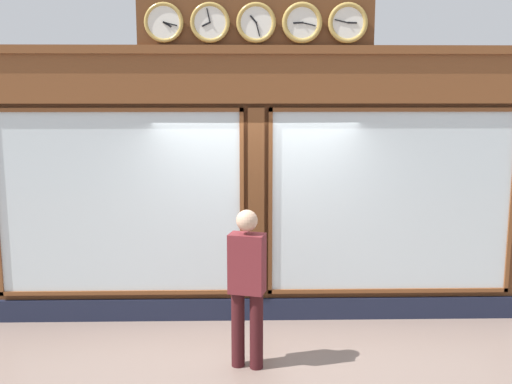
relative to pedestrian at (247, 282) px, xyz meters
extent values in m
cube|color=#5B3319|center=(-0.12, -1.47, 0.72)|extent=(6.62, 0.30, 3.31)
cube|color=#191E33|center=(-0.12, -1.30, -0.79)|extent=(6.62, 0.08, 0.28)
cube|color=brown|center=(-0.12, -1.28, 2.09)|extent=(6.49, 0.08, 0.58)
cube|color=brown|center=(-0.12, -1.30, 2.43)|extent=(6.75, 0.20, 0.10)
cube|color=silver|center=(-1.80, -1.31, 0.58)|extent=(2.96, 0.02, 2.23)
cube|color=brown|center=(-1.80, -1.29, 1.72)|extent=(3.06, 0.04, 0.05)
cube|color=brown|center=(-1.80, -1.29, -0.56)|extent=(3.06, 0.04, 0.05)
cube|color=brown|center=(-3.31, -1.29, 0.58)|extent=(0.05, 0.04, 2.33)
cube|color=brown|center=(-0.30, -1.29, 0.58)|extent=(0.05, 0.04, 2.33)
cube|color=silver|center=(1.56, -1.31, 0.58)|extent=(2.96, 0.02, 2.23)
cube|color=brown|center=(1.56, -1.29, 1.72)|extent=(3.06, 0.04, 0.05)
cube|color=brown|center=(1.56, -1.29, -0.56)|extent=(3.06, 0.04, 0.05)
cube|color=brown|center=(0.05, -1.29, 0.58)|extent=(0.05, 0.04, 2.33)
cube|color=#5B3319|center=(-0.12, -1.29, 0.58)|extent=(0.20, 0.10, 2.33)
cube|color=#5B3319|center=(-0.12, -1.34, 2.73)|extent=(2.80, 0.06, 0.65)
cylinder|color=white|center=(-1.20, -1.26, 2.73)|extent=(0.38, 0.02, 0.38)
torus|color=#B79347|center=(-1.20, -1.26, 2.73)|extent=(0.47, 0.06, 0.47)
cube|color=black|center=(-1.25, -1.25, 2.73)|extent=(0.10, 0.01, 0.02)
cube|color=black|center=(-1.12, -1.25, 2.75)|extent=(0.16, 0.01, 0.05)
sphere|color=black|center=(-1.20, -1.25, 2.73)|extent=(0.02, 0.02, 0.02)
cylinder|color=white|center=(-0.66, -1.26, 2.73)|extent=(0.38, 0.02, 0.38)
torus|color=#B79347|center=(-0.66, -1.26, 2.73)|extent=(0.47, 0.06, 0.47)
cube|color=black|center=(-0.61, -1.25, 2.73)|extent=(0.10, 0.01, 0.02)
cube|color=black|center=(-0.74, -1.25, 2.71)|extent=(0.16, 0.01, 0.05)
sphere|color=black|center=(-0.66, -1.25, 2.73)|extent=(0.02, 0.02, 0.02)
cylinder|color=white|center=(-0.12, -1.26, 2.73)|extent=(0.38, 0.02, 0.38)
torus|color=#B79347|center=(-0.12, -1.26, 2.73)|extent=(0.46, 0.05, 0.46)
cube|color=black|center=(-0.09, -1.25, 2.77)|extent=(0.08, 0.01, 0.09)
cube|color=black|center=(-0.14, -1.25, 2.65)|extent=(0.05, 0.01, 0.16)
sphere|color=black|center=(-0.12, -1.25, 2.73)|extent=(0.02, 0.02, 0.02)
cylinder|color=white|center=(0.42, -1.26, 2.73)|extent=(0.38, 0.02, 0.38)
torus|color=#B79347|center=(0.42, -1.26, 2.73)|extent=(0.46, 0.05, 0.46)
cube|color=black|center=(0.46, -1.25, 2.71)|extent=(0.10, 0.01, 0.06)
cube|color=black|center=(0.43, -1.25, 2.81)|extent=(0.04, 0.01, 0.16)
sphere|color=black|center=(0.42, -1.25, 2.73)|extent=(0.02, 0.02, 0.02)
cylinder|color=white|center=(0.95, -1.26, 2.73)|extent=(0.38, 0.02, 0.38)
torus|color=#B79347|center=(0.95, -1.26, 2.73)|extent=(0.46, 0.05, 0.46)
cube|color=black|center=(0.91, -1.25, 2.71)|extent=(0.10, 0.01, 0.07)
cube|color=black|center=(0.87, -1.25, 2.71)|extent=(0.16, 0.01, 0.05)
sphere|color=black|center=(0.95, -1.25, 2.73)|extent=(0.02, 0.02, 0.02)
cylinder|color=#3A1316|center=(0.10, -0.03, -0.52)|extent=(0.14, 0.14, 0.82)
cylinder|color=#3A1316|center=(-0.10, 0.03, -0.52)|extent=(0.14, 0.14, 0.82)
cube|color=maroon|center=(0.00, 0.00, 0.20)|extent=(0.41, 0.31, 0.62)
sphere|color=tan|center=(0.00, 0.00, 0.65)|extent=(0.22, 0.22, 0.22)
camera|label=1|loc=(0.04, 5.79, 1.93)|focal=41.12mm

